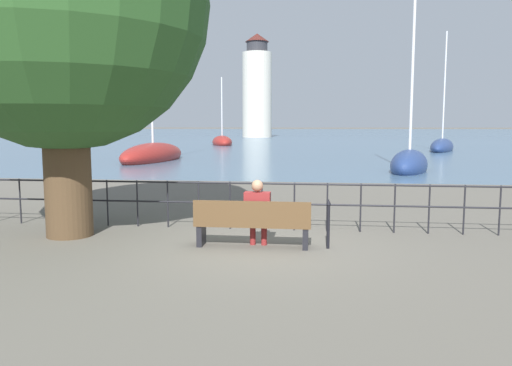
% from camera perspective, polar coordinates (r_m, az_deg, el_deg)
% --- Properties ---
extents(ground_plane, '(1000.00, 1000.00, 0.00)m').
position_cam_1_polar(ground_plane, '(9.52, -0.37, -7.27)').
color(ground_plane, '#605B51').
extents(harbor_water, '(600.00, 300.00, 0.01)m').
position_cam_1_polar(harbor_water, '(170.06, 6.63, 5.80)').
color(harbor_water, slate).
rests_on(harbor_water, ground_plane).
extents(shade_tree, '(5.91, 5.91, 7.68)m').
position_cam_1_polar(shade_tree, '(11.15, -21.47, 18.61)').
color(shade_tree, '#4C3823').
rests_on(shade_tree, ground_plane).
extents(park_bench, '(2.19, 0.45, 0.90)m').
position_cam_1_polar(park_bench, '(9.35, -0.42, -4.71)').
color(park_bench, brown).
rests_on(park_bench, ground_plane).
extents(seated_person_left, '(0.49, 0.35, 1.27)m').
position_cam_1_polar(seated_person_left, '(9.37, 0.18, -3.11)').
color(seated_person_left, maroon).
rests_on(seated_person_left, ground_plane).
extents(promenade_railing, '(15.64, 0.04, 1.05)m').
position_cam_1_polar(promenade_railing, '(10.91, 0.69, -1.76)').
color(promenade_railing, black).
rests_on(promenade_railing, ground_plane).
extents(closed_umbrella, '(0.09, 0.09, 0.94)m').
position_cam_1_polar(closed_umbrella, '(9.36, 8.27, -4.29)').
color(closed_umbrella, black).
rests_on(closed_umbrella, ground_plane).
extents(sailboat_0, '(4.44, 8.65, 10.98)m').
position_cam_1_polar(sailboat_0, '(48.08, 20.49, 3.90)').
color(sailboat_0, navy).
rests_on(sailboat_0, ground_plane).
extents(sailboat_1, '(2.99, 8.44, 13.06)m').
position_cam_1_polar(sailboat_1, '(32.93, -11.68, 3.16)').
color(sailboat_1, maroon).
rests_on(sailboat_1, ground_plane).
extents(sailboat_2, '(3.86, 6.04, 8.22)m').
position_cam_1_polar(sailboat_2, '(58.06, -3.90, 4.68)').
color(sailboat_2, maroon).
rests_on(sailboat_2, ground_plane).
extents(sailboat_3, '(3.04, 5.28, 12.85)m').
position_cam_1_polar(sailboat_3, '(25.85, 17.11, 2.18)').
color(sailboat_3, navy).
rests_on(sailboat_3, ground_plane).
extents(harbor_lighthouse, '(5.59, 5.59, 19.38)m').
position_cam_1_polar(harbor_lighthouse, '(96.06, 0.12, 10.63)').
color(harbor_lighthouse, beige).
rests_on(harbor_lighthouse, ground_plane).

